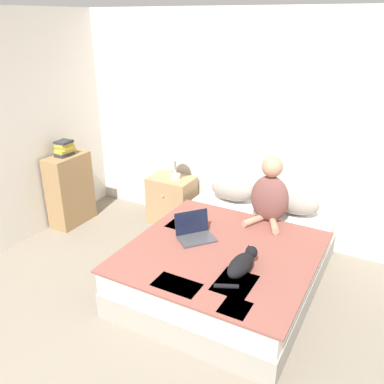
# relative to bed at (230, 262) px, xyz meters

# --- Properties ---
(wall_back) EXTENTS (5.16, 0.05, 2.55)m
(wall_back) POSITION_rel_bed_xyz_m (-0.38, 1.11, 1.04)
(wall_back) COLOR silver
(wall_back) RESTS_ON ground_plane
(bed) EXTENTS (1.67, 2.08, 0.47)m
(bed) POSITION_rel_bed_xyz_m (0.00, 0.00, 0.00)
(bed) COLOR #9E998E
(bed) RESTS_ON ground_plane
(pillow_near) EXTENTS (0.53, 0.28, 0.27)m
(pillow_near) POSITION_rel_bed_xyz_m (-0.36, 0.88, 0.37)
(pillow_near) COLOR gray
(pillow_near) RESTS_ON bed
(pillow_far) EXTENTS (0.53, 0.28, 0.27)m
(pillow_far) POSITION_rel_bed_xyz_m (0.36, 0.88, 0.37)
(pillow_far) COLOR gray
(pillow_far) RESTS_ON bed
(person_sitting) EXTENTS (0.40, 0.39, 0.70)m
(person_sitting) POSITION_rel_bed_xyz_m (0.17, 0.57, 0.54)
(person_sitting) COLOR brown
(person_sitting) RESTS_ON bed
(cat_tabby) EXTENTS (0.21, 0.55, 0.17)m
(cat_tabby) POSITION_rel_bed_xyz_m (0.29, -0.44, 0.32)
(cat_tabby) COLOR black
(cat_tabby) RESTS_ON bed
(laptop_open) EXTENTS (0.43, 0.44, 0.24)m
(laptop_open) POSITION_rel_bed_xyz_m (-0.33, -0.11, 0.29)
(laptop_open) COLOR #424247
(laptop_open) RESTS_ON bed
(nightstand) EXTENTS (0.55, 0.41, 0.61)m
(nightstand) POSITION_rel_bed_xyz_m (-1.18, 0.84, 0.07)
(nightstand) COLOR tan
(nightstand) RESTS_ON ground_plane
(table_lamp) EXTENTS (0.26, 0.26, 0.45)m
(table_lamp) POSITION_rel_bed_xyz_m (-1.11, 0.83, 0.71)
(table_lamp) COLOR beige
(table_lamp) RESTS_ON nightstand
(bookshelf) EXTENTS (0.29, 0.56, 0.90)m
(bookshelf) POSITION_rel_bed_xyz_m (-2.29, 0.22, 0.22)
(bookshelf) COLOR #99754C
(bookshelf) RESTS_ON ground_plane
(book_stack_top) EXTENTS (0.18, 0.24, 0.19)m
(book_stack_top) POSITION_rel_bed_xyz_m (-2.29, 0.22, 0.76)
(book_stack_top) COLOR #2D2D33
(book_stack_top) RESTS_ON bookshelf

